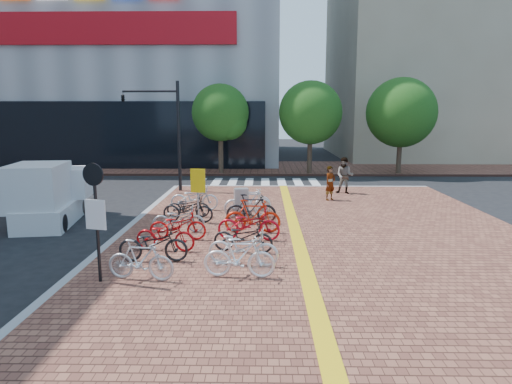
{
  "coord_description": "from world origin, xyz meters",
  "views": [
    {
      "loc": [
        0.88,
        -13.23,
        4.22
      ],
      "look_at": [
        0.61,
        3.44,
        1.3
      ],
      "focal_mm": 32.0,
      "sensor_mm": 36.0,
      "label": 1
    }
  ],
  "objects_px": {
    "bike_1": "(153,244)",
    "pedestrian_b": "(345,176)",
    "bike_2": "(165,235)",
    "bike_5": "(188,209)",
    "bike_15": "(252,199)",
    "yellow_sign": "(198,186)",
    "bike_4": "(178,219)",
    "bike_7": "(194,198)",
    "bike_9": "(243,247)",
    "bike_12": "(252,216)",
    "bike_0": "(141,260)",
    "bike_14": "(248,203)",
    "utility_box": "(241,203)",
    "bike_3": "(178,225)",
    "bike_10": "(243,237)",
    "pedestrian_a": "(330,183)",
    "box_truck": "(50,195)",
    "bike_8": "(239,257)",
    "bike_13": "(251,209)",
    "traffic_light_pole": "(153,116)",
    "notice_sign": "(95,208)",
    "bike_6": "(188,206)",
    "bike_11": "(249,224)"
  },
  "relations": [
    {
      "from": "bike_8",
      "to": "yellow_sign",
      "type": "xyz_separation_m",
      "value": [
        -1.82,
        5.71,
        0.87
      ]
    },
    {
      "from": "bike_9",
      "to": "box_truck",
      "type": "height_order",
      "value": "box_truck"
    },
    {
      "from": "bike_0",
      "to": "pedestrian_b",
      "type": "relative_size",
      "value": 0.93
    },
    {
      "from": "bike_9",
      "to": "bike_14",
      "type": "bearing_deg",
      "value": 10.18
    },
    {
      "from": "bike_15",
      "to": "bike_8",
      "type": "bearing_deg",
      "value": -174.24
    },
    {
      "from": "bike_5",
      "to": "bike_15",
      "type": "distance_m",
      "value": 3.15
    },
    {
      "from": "bike_0",
      "to": "bike_1",
      "type": "xyz_separation_m",
      "value": [
        -0.03,
        1.43,
        -0.01
      ]
    },
    {
      "from": "bike_1",
      "to": "pedestrian_b",
      "type": "relative_size",
      "value": 1.04
    },
    {
      "from": "bike_4",
      "to": "bike_7",
      "type": "height_order",
      "value": "bike_7"
    },
    {
      "from": "bike_1",
      "to": "pedestrian_a",
      "type": "distance_m",
      "value": 10.94
    },
    {
      "from": "pedestrian_b",
      "to": "yellow_sign",
      "type": "xyz_separation_m",
      "value": [
        -6.53,
        -6.32,
        0.49
      ]
    },
    {
      "from": "yellow_sign",
      "to": "traffic_light_pole",
      "type": "xyz_separation_m",
      "value": [
        -3.27,
        7.11,
        2.49
      ]
    },
    {
      "from": "bike_3",
      "to": "bike_9",
      "type": "xyz_separation_m",
      "value": [
        2.22,
        -2.45,
        0.03
      ]
    },
    {
      "from": "bike_15",
      "to": "bike_9",
      "type": "bearing_deg",
      "value": -173.87
    },
    {
      "from": "bike_9",
      "to": "bike_14",
      "type": "distance_m",
      "value": 5.72
    },
    {
      "from": "bike_9",
      "to": "pedestrian_a",
      "type": "bearing_deg",
      "value": -11.98
    },
    {
      "from": "bike_0",
      "to": "bike_7",
      "type": "xyz_separation_m",
      "value": [
        0.1,
        8.14,
        0.01
      ]
    },
    {
      "from": "bike_10",
      "to": "pedestrian_a",
      "type": "distance_m",
      "value": 8.95
    },
    {
      "from": "bike_2",
      "to": "bike_10",
      "type": "relative_size",
      "value": 1.02
    },
    {
      "from": "bike_7",
      "to": "bike_9",
      "type": "distance_m",
      "value": 7.38
    },
    {
      "from": "bike_6",
      "to": "bike_11",
      "type": "height_order",
      "value": "bike_11"
    },
    {
      "from": "bike_10",
      "to": "traffic_light_pole",
      "type": "distance_m",
      "value": 12.34
    },
    {
      "from": "bike_10",
      "to": "traffic_light_pole",
      "type": "height_order",
      "value": "traffic_light_pole"
    },
    {
      "from": "bike_1",
      "to": "bike_13",
      "type": "height_order",
      "value": "bike_13"
    },
    {
      "from": "bike_3",
      "to": "bike_9",
      "type": "bearing_deg",
      "value": -139.25
    },
    {
      "from": "bike_0",
      "to": "bike_13",
      "type": "distance_m",
      "value": 6.35
    },
    {
      "from": "yellow_sign",
      "to": "utility_box",
      "type": "bearing_deg",
      "value": 29.59
    },
    {
      "from": "bike_14",
      "to": "utility_box",
      "type": "bearing_deg",
      "value": 98.22
    },
    {
      "from": "bike_9",
      "to": "bike_12",
      "type": "bearing_deg",
      "value": 6.66
    },
    {
      "from": "bike_15",
      "to": "yellow_sign",
      "type": "relative_size",
      "value": 0.78
    },
    {
      "from": "pedestrian_b",
      "to": "bike_2",
      "type": "bearing_deg",
      "value": -104.91
    },
    {
      "from": "bike_13",
      "to": "box_truck",
      "type": "height_order",
      "value": "box_truck"
    },
    {
      "from": "bike_3",
      "to": "utility_box",
      "type": "distance_m",
      "value": 3.72
    },
    {
      "from": "notice_sign",
      "to": "bike_14",
      "type": "bearing_deg",
      "value": 64.3
    },
    {
      "from": "bike_14",
      "to": "box_truck",
      "type": "xyz_separation_m",
      "value": [
        -7.54,
        -0.54,
        0.39
      ]
    },
    {
      "from": "traffic_light_pole",
      "to": "box_truck",
      "type": "xyz_separation_m",
      "value": [
        -2.46,
        -6.69,
        -2.93
      ]
    },
    {
      "from": "bike_15",
      "to": "pedestrian_a",
      "type": "relative_size",
      "value": 0.99
    },
    {
      "from": "bike_5",
      "to": "bike_4",
      "type": "bearing_deg",
      "value": -177.14
    },
    {
      "from": "bike_2",
      "to": "bike_5",
      "type": "height_order",
      "value": "bike_5"
    },
    {
      "from": "bike_1",
      "to": "bike_15",
      "type": "distance_m",
      "value": 7.15
    },
    {
      "from": "bike_1",
      "to": "bike_14",
      "type": "bearing_deg",
      "value": -24.84
    },
    {
      "from": "yellow_sign",
      "to": "bike_7",
      "type": "bearing_deg",
      "value": 102.23
    },
    {
      "from": "bike_3",
      "to": "traffic_light_pole",
      "type": "xyz_separation_m",
      "value": [
        -2.93,
        9.43,
        3.42
      ]
    },
    {
      "from": "bike_4",
      "to": "utility_box",
      "type": "distance_m",
      "value": 3.06
    },
    {
      "from": "bike_14",
      "to": "notice_sign",
      "type": "distance_m",
      "value": 7.89
    },
    {
      "from": "bike_10",
      "to": "bike_2",
      "type": "bearing_deg",
      "value": 97.38
    },
    {
      "from": "bike_0",
      "to": "traffic_light_pole",
      "type": "relative_size",
      "value": 0.3
    },
    {
      "from": "bike_5",
      "to": "bike_12",
      "type": "bearing_deg",
      "value": -115.12
    },
    {
      "from": "bike_3",
      "to": "bike_5",
      "type": "xyz_separation_m",
      "value": [
        -0.07,
        2.41,
        0.02
      ]
    },
    {
      "from": "bike_5",
      "to": "yellow_sign",
      "type": "height_order",
      "value": "yellow_sign"
    }
  ]
}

